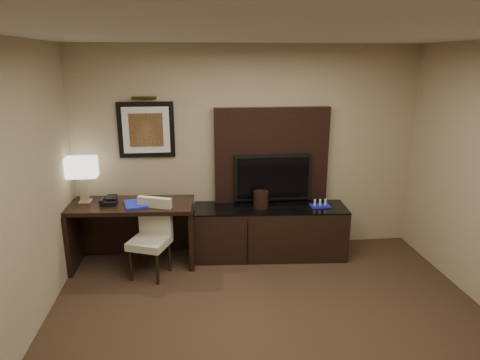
{
  "coord_description": "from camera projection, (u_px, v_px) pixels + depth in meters",
  "views": [
    {
      "loc": [
        -0.71,
        -2.96,
        2.52
      ],
      "look_at": [
        -0.19,
        1.8,
        1.15
      ],
      "focal_mm": 32.0,
      "sensor_mm": 36.0,
      "label": 1
    }
  ],
  "objects": [
    {
      "name": "ceiling",
      "position": [
        297.0,
        30.0,
        2.86
      ],
      "size": [
        4.5,
        5.0,
        0.01
      ],
      "primitive_type": "cube",
      "color": "silver",
      "rests_on": "wall_back"
    },
    {
      "name": "wall_back",
      "position": [
        248.0,
        150.0,
        5.62
      ],
      "size": [
        4.5,
        0.01,
        2.7
      ],
      "primitive_type": "cube",
      "color": "tan",
      "rests_on": "floor"
    },
    {
      "name": "desk",
      "position": [
        133.0,
        234.0,
        5.34
      ],
      "size": [
        1.55,
        0.75,
        0.81
      ],
      "primitive_type": "cube",
      "rotation": [
        0.0,
        0.0,
        -0.07
      ],
      "color": "black",
      "rests_on": "floor"
    },
    {
      "name": "credenza",
      "position": [
        270.0,
        231.0,
        5.59
      ],
      "size": [
        1.99,
        0.68,
        0.67
      ],
      "primitive_type": "cube",
      "rotation": [
        0.0,
        0.0,
        -0.07
      ],
      "color": "black",
      "rests_on": "floor"
    },
    {
      "name": "tv_wall_panel",
      "position": [
        271.0,
        157.0,
        5.61
      ],
      "size": [
        1.5,
        0.12,
        1.3
      ],
      "primitive_type": "cube",
      "color": "black",
      "rests_on": "wall_back"
    },
    {
      "name": "tv",
      "position": [
        272.0,
        177.0,
        5.59
      ],
      "size": [
        1.0,
        0.08,
        0.6
      ],
      "primitive_type": "cube",
      "color": "black",
      "rests_on": "tv_wall_panel"
    },
    {
      "name": "artwork",
      "position": [
        146.0,
        130.0,
        5.38
      ],
      "size": [
        0.7,
        0.04,
        0.7
      ],
      "primitive_type": "cube",
      "color": "black",
      "rests_on": "wall_back"
    },
    {
      "name": "picture_light",
      "position": [
        144.0,
        98.0,
        5.23
      ],
      "size": [
        0.04,
        0.04,
        0.3
      ],
      "primitive_type": "cylinder",
      "color": "#3E2E13",
      "rests_on": "wall_back"
    },
    {
      "name": "desk_chair",
      "position": [
        149.0,
        242.0,
        5.02
      ],
      "size": [
        0.57,
        0.61,
        0.88
      ],
      "primitive_type": null,
      "rotation": [
        0.0,
        0.0,
        -0.38
      ],
      "color": "beige",
      "rests_on": "floor"
    },
    {
      "name": "table_lamp",
      "position": [
        83.0,
        180.0,
        5.2
      ],
      "size": [
        0.35,
        0.22,
        0.56
      ],
      "primitive_type": null,
      "rotation": [
        0.0,
        0.0,
        0.07
      ],
      "color": "tan",
      "rests_on": "desk"
    },
    {
      "name": "desk_phone",
      "position": [
        109.0,
        201.0,
        5.18
      ],
      "size": [
        0.19,
        0.17,
        0.09
      ],
      "primitive_type": null,
      "rotation": [
        0.0,
        0.0,
        -0.01
      ],
      "color": "black",
      "rests_on": "desk"
    },
    {
      "name": "blue_folder",
      "position": [
        136.0,
        204.0,
        5.17
      ],
      "size": [
        0.33,
        0.39,
        0.02
      ],
      "primitive_type": "cube",
      "rotation": [
        0.0,
        0.0,
        0.22
      ],
      "color": "#1C27B9",
      "rests_on": "desk"
    },
    {
      "name": "book",
      "position": [
        136.0,
        196.0,
        5.14
      ],
      "size": [
        0.17,
        0.03,
        0.23
      ],
      "primitive_type": "imported",
      "rotation": [
        0.0,
        0.0,
        0.02
      ],
      "color": "beige",
      "rests_on": "desk"
    },
    {
      "name": "ice_bucket",
      "position": [
        261.0,
        199.0,
        5.46
      ],
      "size": [
        0.22,
        0.22,
        0.22
      ],
      "primitive_type": "cylinder",
      "rotation": [
        0.0,
        0.0,
        0.14
      ],
      "color": "black",
      "rests_on": "credenza"
    },
    {
      "name": "minibar_tray",
      "position": [
        320.0,
        203.0,
        5.5
      ],
      "size": [
        0.25,
        0.15,
        0.09
      ],
      "primitive_type": null,
      "rotation": [
        0.0,
        0.0,
        0.02
      ],
      "color": "#1B20B2",
      "rests_on": "credenza"
    }
  ]
}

